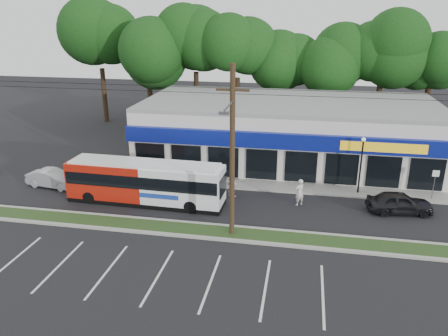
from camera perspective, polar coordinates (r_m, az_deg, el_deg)
ground at (r=26.07m, az=-5.96°, el=-9.05°), size 120.00×120.00×0.00m
grass_strip at (r=26.89m, az=-5.36°, el=-7.94°), size 40.00×1.60×0.12m
curb_south at (r=26.17m, az=-5.87°, el=-8.76°), size 40.00×0.25×0.14m
curb_north at (r=27.61m, az=-4.88°, el=-7.12°), size 40.00×0.25×0.14m
sidewalk at (r=33.31m, az=6.74°, el=-2.38°), size 32.00×2.20×0.10m
strip_mall at (r=39.04m, az=8.39°, el=4.89°), size 25.00×12.55×5.30m
utility_pole at (r=24.18m, az=0.67°, el=2.67°), size 50.00×2.77×10.00m
lamp_post at (r=32.45m, az=17.52°, el=1.14°), size 0.30×0.30×4.25m
sign_post at (r=33.60m, az=25.83°, el=-1.35°), size 0.45×0.10×2.23m
tree_line at (r=48.10m, az=7.49°, el=14.68°), size 46.76×6.76×11.83m
metrobus at (r=30.37m, az=-10.21°, el=-1.74°), size 10.96×2.61×2.93m
car_dark at (r=30.93m, az=21.97°, el=-4.21°), size 4.35×2.16×1.43m
car_silver at (r=35.32m, az=-21.46°, el=-1.28°), size 4.21×1.98×1.33m
pedestrian_a at (r=30.14m, az=9.84°, el=-3.14°), size 0.82×0.78×1.89m
pedestrian_b at (r=31.19m, az=0.97°, el=-2.25°), size 1.00×0.91×1.67m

